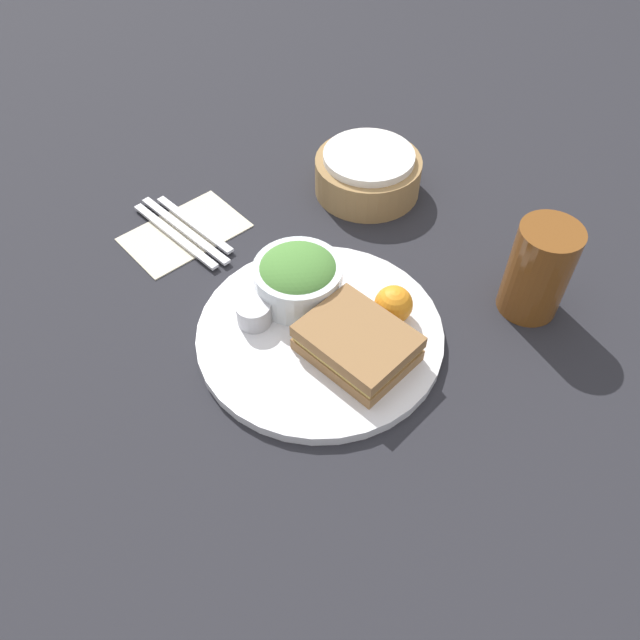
% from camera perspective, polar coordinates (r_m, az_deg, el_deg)
% --- Properties ---
extents(ground_plane, '(4.00, 4.00, 0.00)m').
position_cam_1_polar(ground_plane, '(0.81, 0.00, -1.60)').
color(ground_plane, '#232328').
extents(plate, '(0.32, 0.32, 0.01)m').
position_cam_1_polar(plate, '(0.81, 0.00, -1.27)').
color(plate, silver).
rests_on(plate, ground_plane).
extents(sandwich, '(0.14, 0.11, 0.04)m').
position_cam_1_polar(sandwich, '(0.76, 3.43, -2.13)').
color(sandwich, olive).
rests_on(sandwich, plate).
extents(salad_bowl, '(0.12, 0.12, 0.07)m').
position_cam_1_polar(salad_bowl, '(0.82, -2.02, 3.96)').
color(salad_bowl, white).
rests_on(salad_bowl, plate).
extents(dressing_cup, '(0.05, 0.05, 0.03)m').
position_cam_1_polar(dressing_cup, '(0.80, -6.07, 0.64)').
color(dressing_cup, '#B7B7BC').
rests_on(dressing_cup, plate).
extents(orange_wedge, '(0.05, 0.05, 0.05)m').
position_cam_1_polar(orange_wedge, '(0.80, 6.73, 1.41)').
color(orange_wedge, orange).
rests_on(orange_wedge, plate).
extents(drink_glass, '(0.08, 0.08, 0.13)m').
position_cam_1_polar(drink_glass, '(0.85, 19.35, 4.31)').
color(drink_glass, brown).
rests_on(drink_glass, ground_plane).
extents(bread_basket, '(0.17, 0.17, 0.07)m').
position_cam_1_polar(bread_basket, '(1.02, 4.39, 13.25)').
color(bread_basket, '#997547').
rests_on(bread_basket, ground_plane).
extents(napkin, '(0.11, 0.18, 0.00)m').
position_cam_1_polar(napkin, '(0.97, -12.25, 7.87)').
color(napkin, beige).
rests_on(napkin, ground_plane).
extents(fork, '(0.19, 0.02, 0.01)m').
position_cam_1_polar(fork, '(0.96, -13.14, 7.54)').
color(fork, silver).
rests_on(fork, napkin).
extents(knife, '(0.20, 0.02, 0.01)m').
position_cam_1_polar(knife, '(0.97, -12.29, 8.07)').
color(knife, silver).
rests_on(knife, napkin).
extents(spoon, '(0.17, 0.02, 0.01)m').
position_cam_1_polar(spoon, '(0.98, -11.45, 8.59)').
color(spoon, silver).
rests_on(spoon, napkin).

